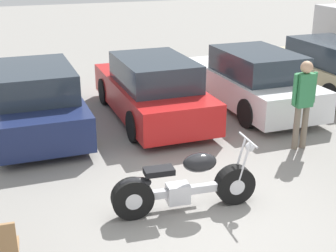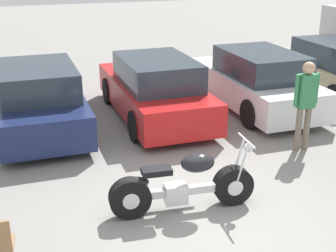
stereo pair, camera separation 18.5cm
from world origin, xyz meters
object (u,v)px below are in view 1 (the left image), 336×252
object	(u,v)px
parked_car_navy	(36,99)
parked_car_red	(152,90)
person_standing	(304,97)
motorcycle	(184,185)
parked_car_champagne	(327,68)
parked_car_white	(252,80)

from	to	relation	value
parked_car_navy	parked_car_red	world-z (taller)	same
person_standing	motorcycle	bearing A→B (deg)	-155.21
motorcycle	parked_car_champagne	world-z (taller)	parked_car_champagne
parked_car_white	person_standing	distance (m)	2.74
parked_car_navy	parked_car_champagne	size ratio (longest dim) A/B	1.00
parked_car_white	parked_car_champagne	xyz separation A→B (m)	(2.60, 0.43, 0.00)
parked_car_red	motorcycle	bearing A→B (deg)	-101.83
motorcycle	parked_car_white	bearing A→B (deg)	49.68
parked_car_navy	parked_car_white	world-z (taller)	same
parked_car_navy	parked_car_red	distance (m)	2.60
parked_car_navy	parked_car_white	size ratio (longest dim) A/B	1.00
person_standing	parked_car_white	bearing A→B (deg)	81.13
parked_car_white	parked_car_champagne	bearing A→B (deg)	9.49
parked_car_champagne	parked_car_red	bearing A→B (deg)	-176.06
parked_car_navy	parked_car_champagne	distance (m)	7.81
parked_car_champagne	person_standing	bearing A→B (deg)	-134.09
parked_car_white	person_standing	size ratio (longest dim) A/B	2.46
motorcycle	person_standing	xyz separation A→B (m)	(3.06, 1.41, 0.65)
parked_car_white	person_standing	bearing A→B (deg)	-98.87
parked_car_red	person_standing	world-z (taller)	person_standing
parked_car_red	person_standing	distance (m)	3.54
parked_car_navy	person_standing	distance (m)	5.60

